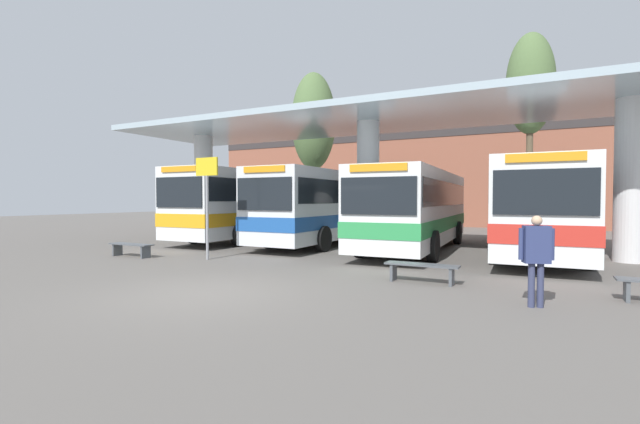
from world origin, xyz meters
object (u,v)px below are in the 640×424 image
at_px(transit_bus_left_bay, 262,202).
at_px(transit_bus_center_bay, 333,204).
at_px(waiting_bench_mid_platform, 131,247).
at_px(waiting_bench_near_pillar, 422,269).
at_px(poplar_tree_behind_left, 314,122).
at_px(pedestrian_waiting, 536,251).
at_px(transit_bus_right_bay, 416,207).
at_px(transit_bus_far_right_bay, 537,205).
at_px(info_sign_platform, 207,188).
at_px(poplar_tree_behind_right, 530,86).

height_order(transit_bus_left_bay, transit_bus_center_bay, transit_bus_left_bay).
height_order(transit_bus_left_bay, waiting_bench_mid_platform, transit_bus_left_bay).
bearing_deg(waiting_bench_near_pillar, poplar_tree_behind_left, 127.48).
bearing_deg(transit_bus_center_bay, waiting_bench_near_pillar, 127.99).
xyz_separation_m(pedestrian_waiting, poplar_tree_behind_left, (-12.15, 13.98, 5.62)).
xyz_separation_m(waiting_bench_near_pillar, pedestrian_waiting, (2.46, -1.34, 0.70)).
bearing_deg(transit_bus_right_bay, poplar_tree_behind_left, -39.35).
bearing_deg(waiting_bench_near_pillar, transit_bus_right_bay, 105.60).
xyz_separation_m(waiting_bench_near_pillar, poplar_tree_behind_left, (-9.69, 12.63, 6.32)).
height_order(transit_bus_left_bay, poplar_tree_behind_left, poplar_tree_behind_left).
distance_m(transit_bus_far_right_bay, pedestrian_waiting, 9.24).
height_order(info_sign_platform, pedestrian_waiting, info_sign_platform).
xyz_separation_m(transit_bus_far_right_bay, poplar_tree_behind_right, (-0.44, 7.16, 6.21)).
relative_size(transit_bus_center_bay, transit_bus_far_right_bay, 0.91).
relative_size(transit_bus_center_bay, transit_bus_right_bay, 1.07).
relative_size(waiting_bench_near_pillar, poplar_tree_behind_left, 0.18).
relative_size(waiting_bench_mid_platform, info_sign_platform, 0.53).
distance_m(waiting_bench_near_pillar, waiting_bench_mid_platform, 10.17).
bearing_deg(info_sign_platform, poplar_tree_behind_left, 101.10).
relative_size(transit_bus_left_bay, waiting_bench_near_pillar, 6.69).
height_order(transit_bus_right_bay, waiting_bench_mid_platform, transit_bus_right_bay).
bearing_deg(info_sign_platform, transit_bus_left_bay, 111.61).
bearing_deg(waiting_bench_mid_platform, waiting_bench_near_pillar, 0.00).
xyz_separation_m(info_sign_platform, poplar_tree_behind_right, (9.34, 14.31, 5.59)).
xyz_separation_m(transit_bus_far_right_bay, waiting_bench_mid_platform, (-12.60, -7.86, -1.44)).
bearing_deg(info_sign_platform, transit_bus_right_bay, 47.79).
xyz_separation_m(poplar_tree_behind_left, poplar_tree_behind_right, (11.68, 2.39, 1.33)).
xyz_separation_m(waiting_bench_mid_platform, poplar_tree_behind_right, (12.17, 15.02, 7.65)).
height_order(transit_bus_left_bay, waiting_bench_near_pillar, transit_bus_left_bay).
bearing_deg(transit_bus_left_bay, pedestrian_waiting, 142.55).
bearing_deg(pedestrian_waiting, poplar_tree_behind_right, 72.14).
bearing_deg(transit_bus_right_bay, transit_bus_left_bay, -10.95).
height_order(transit_bus_left_bay, pedestrian_waiting, transit_bus_left_bay).
bearing_deg(poplar_tree_behind_right, info_sign_platform, -123.14).
distance_m(transit_bus_left_bay, info_sign_platform, 7.87).
relative_size(transit_bus_left_bay, info_sign_platform, 3.45).
bearing_deg(transit_bus_left_bay, transit_bus_center_bay, 176.44).
xyz_separation_m(transit_bus_right_bay, waiting_bench_near_pillar, (1.88, -6.74, -1.38)).
bearing_deg(poplar_tree_behind_right, poplar_tree_behind_left, -168.43).
height_order(transit_bus_center_bay, poplar_tree_behind_right, poplar_tree_behind_right).
height_order(transit_bus_center_bay, waiting_bench_mid_platform, transit_bus_center_bay).
bearing_deg(waiting_bench_mid_platform, info_sign_platform, 14.20).
bearing_deg(transit_bus_far_right_bay, waiting_bench_near_pillar, 71.25).
height_order(transit_bus_center_bay, info_sign_platform, info_sign_platform).
bearing_deg(transit_bus_center_bay, poplar_tree_behind_right, -138.15).
distance_m(transit_bus_right_bay, transit_bus_far_right_bay, 4.46).
bearing_deg(waiting_bench_near_pillar, transit_bus_far_right_bay, 72.83).
distance_m(transit_bus_far_right_bay, info_sign_platform, 12.13).
bearing_deg(poplar_tree_behind_right, transit_bus_center_bay, -138.31).
height_order(transit_bus_right_bay, transit_bus_far_right_bay, transit_bus_far_right_bay).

